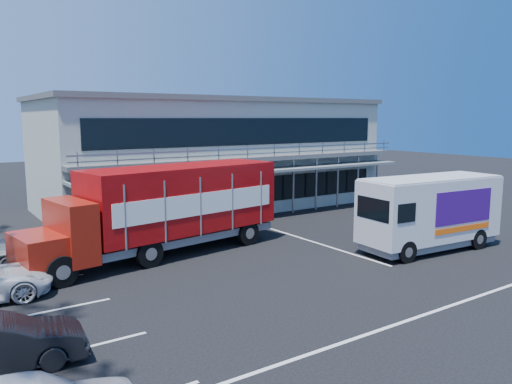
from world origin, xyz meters
TOP-DOWN VIEW (x-y plane):
  - ground at (0.00, 0.00)m, footprint 120.00×120.00m
  - building at (3.00, 14.94)m, footprint 22.40×12.00m
  - red_truck at (-4.79, 4.88)m, footprint 11.86×4.38m
  - white_van at (5.45, -1.14)m, footprint 7.08×2.93m

SIDE VIEW (x-z plane):
  - ground at x=0.00m, z-range 0.00..0.00m
  - white_van at x=5.45m, z-range 0.10..3.48m
  - red_truck at x=-4.79m, z-range 0.20..4.10m
  - building at x=3.00m, z-range 0.01..7.31m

